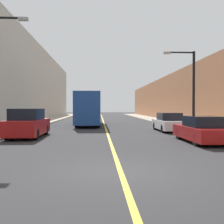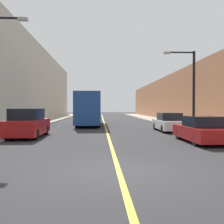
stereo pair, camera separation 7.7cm
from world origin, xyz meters
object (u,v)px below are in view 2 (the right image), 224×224
at_px(bus, 89,108).
at_px(car_right_mid, 169,123).
at_px(parked_suv_left, 28,124).
at_px(street_lamp_right, 191,85).
at_px(car_right_near, 202,130).

xyz_separation_m(bus, car_right_mid, (6.77, -7.68, -1.15)).
distance_m(parked_suv_left, street_lamp_right, 12.21).
xyz_separation_m(car_right_near, street_lamp_right, (1.33, 5.53, 3.01)).
bearing_deg(parked_suv_left, street_lamp_right, 12.24).
height_order(bus, car_right_near, bus).
relative_size(car_right_near, car_right_mid, 1.00).
relative_size(bus, car_right_near, 2.36).
bearing_deg(car_right_mid, bus, 131.37).
distance_m(bus, parked_suv_left, 12.13).
distance_m(bus, street_lamp_right, 12.28).
height_order(car_right_near, car_right_mid, car_right_mid).
bearing_deg(parked_suv_left, car_right_near, -16.32).
distance_m(bus, car_right_near, 16.12).
bearing_deg(bus, parked_suv_left, -106.88).
distance_m(parked_suv_left, car_right_mid, 10.99).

